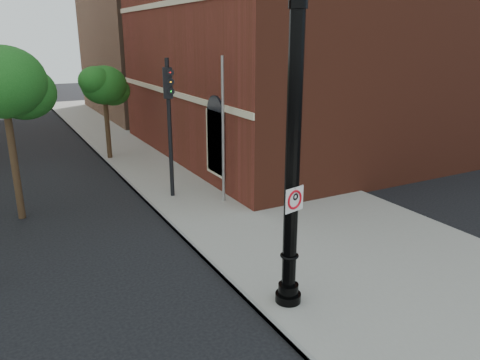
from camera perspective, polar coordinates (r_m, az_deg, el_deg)
ground at (r=9.98m, az=-6.60°, el=-20.46°), size 120.00×120.00×0.00m
sidewalk_right at (r=20.41m, az=-1.47°, el=-0.01°), size 8.00×60.00×0.12m
curb_edge at (r=19.05m, az=-12.13°, el=-1.64°), size 0.10×60.00×0.14m
brick_wall_building at (r=28.48m, az=13.58°, el=17.05°), size 22.30×16.30×12.50m
bg_building_tan_b at (r=41.88m, az=-1.70°, el=18.39°), size 22.00×14.00×14.00m
lamppost at (r=10.12m, az=6.40°, el=1.08°), size 0.60×0.60×7.14m
no_parking_sign at (r=10.13m, az=6.66°, el=-2.35°), size 0.54×0.16×0.55m
traffic_signal_right at (r=17.65m, az=-8.65°, el=8.86°), size 0.41×0.47×5.33m
utility_pole at (r=17.03m, az=-2.07°, el=5.76°), size 0.11×0.11×5.44m
street_tree_a at (r=17.12m, az=-26.83°, el=10.43°), size 3.24×2.93×5.84m
street_tree_c at (r=24.35m, az=-16.19°, el=10.93°), size 2.62×2.37×4.73m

